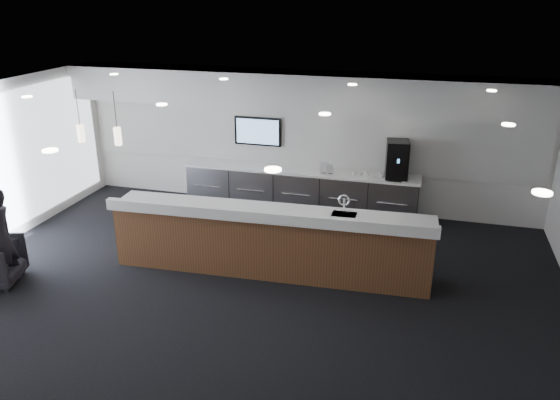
# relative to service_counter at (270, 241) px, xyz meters

# --- Properties ---
(ground) EXTENTS (10.00, 10.00, 0.00)m
(ground) POSITION_rel_service_counter_xyz_m (-0.17, -0.85, -0.57)
(ground) COLOR black
(ground) RESTS_ON ground
(ceiling) EXTENTS (10.00, 8.00, 0.02)m
(ceiling) POSITION_rel_service_counter_xyz_m (-0.17, -0.85, 2.43)
(ceiling) COLOR black
(ceiling) RESTS_ON back_wall
(back_wall) EXTENTS (10.00, 0.02, 3.00)m
(back_wall) POSITION_rel_service_counter_xyz_m (-0.17, 3.15, 0.93)
(back_wall) COLOR white
(back_wall) RESTS_ON ground
(soffit_bulkhead) EXTENTS (10.00, 0.90, 0.70)m
(soffit_bulkhead) POSITION_rel_service_counter_xyz_m (-0.17, 2.70, 2.08)
(soffit_bulkhead) COLOR silver
(soffit_bulkhead) RESTS_ON back_wall
(alcove_panel) EXTENTS (9.80, 0.06, 1.40)m
(alcove_panel) POSITION_rel_service_counter_xyz_m (-0.17, 3.12, 1.03)
(alcove_panel) COLOR silver
(alcove_panel) RESTS_ON back_wall
(back_credenza) EXTENTS (5.06, 0.66, 0.95)m
(back_credenza) POSITION_rel_service_counter_xyz_m (-0.17, 2.79, -0.10)
(back_credenza) COLOR #9C9FA5
(back_credenza) RESTS_ON ground
(wall_tv) EXTENTS (1.05, 0.08, 0.62)m
(wall_tv) POSITION_rel_service_counter_xyz_m (-1.17, 3.05, 1.08)
(wall_tv) COLOR black
(wall_tv) RESTS_ON back_wall
(pendant_left) EXTENTS (0.12, 0.12, 0.30)m
(pendant_left) POSITION_rel_service_counter_xyz_m (-2.57, -0.05, 1.68)
(pendant_left) COLOR beige
(pendant_left) RESTS_ON ceiling
(pendant_right) EXTENTS (0.12, 0.12, 0.30)m
(pendant_right) POSITION_rel_service_counter_xyz_m (-3.27, -0.05, 1.68)
(pendant_right) COLOR beige
(pendant_right) RESTS_ON ceiling
(ceiling_can_lights) EXTENTS (7.00, 5.00, 0.02)m
(ceiling_can_lights) POSITION_rel_service_counter_xyz_m (-0.17, -0.85, 2.40)
(ceiling_can_lights) COLOR white
(ceiling_can_lights) RESTS_ON ceiling
(service_counter) EXTENTS (5.43, 1.15, 1.49)m
(service_counter) POSITION_rel_service_counter_xyz_m (0.00, 0.00, 0.00)
(service_counter) COLOR brown
(service_counter) RESTS_ON ground
(coffee_machine) EXTENTS (0.50, 0.60, 0.77)m
(coffee_machine) POSITION_rel_service_counter_xyz_m (1.85, 2.80, 0.76)
(coffee_machine) COLOR black
(coffee_machine) RESTS_ON back_credenza
(info_sign_left) EXTENTS (0.14, 0.06, 0.20)m
(info_sign_left) POSITION_rel_service_counter_xyz_m (0.50, 2.68, 0.47)
(info_sign_left) COLOR silver
(info_sign_left) RESTS_ON back_credenza
(info_sign_right) EXTENTS (0.18, 0.05, 0.23)m
(info_sign_right) POSITION_rel_service_counter_xyz_m (0.38, 2.69, 0.49)
(info_sign_right) COLOR silver
(info_sign_right) RESTS_ON back_credenza
(lounge_guest) EXTENTS (0.46, 0.65, 1.66)m
(lounge_guest) POSITION_rel_service_counter_xyz_m (-3.99, -1.60, 0.26)
(lounge_guest) COLOR black
(lounge_guest) RESTS_ON ground
(cup_0) EXTENTS (0.09, 0.09, 0.09)m
(cup_0) POSITION_rel_service_counter_xyz_m (1.71, 2.71, 0.42)
(cup_0) COLOR white
(cup_0) RESTS_ON back_credenza
(cup_1) EXTENTS (0.13, 0.13, 0.09)m
(cup_1) POSITION_rel_service_counter_xyz_m (1.57, 2.71, 0.42)
(cup_1) COLOR white
(cup_1) RESTS_ON back_credenza
(cup_2) EXTENTS (0.11, 0.11, 0.09)m
(cup_2) POSITION_rel_service_counter_xyz_m (1.43, 2.71, 0.42)
(cup_2) COLOR white
(cup_2) RESTS_ON back_credenza
(cup_3) EXTENTS (0.12, 0.12, 0.09)m
(cup_3) POSITION_rel_service_counter_xyz_m (1.29, 2.71, 0.42)
(cup_3) COLOR white
(cup_3) RESTS_ON back_credenza
(cup_4) EXTENTS (0.12, 0.12, 0.09)m
(cup_4) POSITION_rel_service_counter_xyz_m (1.15, 2.71, 0.42)
(cup_4) COLOR white
(cup_4) RESTS_ON back_credenza
(cup_5) EXTENTS (0.10, 0.10, 0.09)m
(cup_5) POSITION_rel_service_counter_xyz_m (1.01, 2.71, 0.42)
(cup_5) COLOR white
(cup_5) RESTS_ON back_credenza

